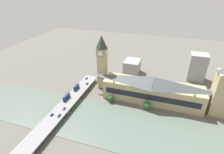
{
  "coord_description": "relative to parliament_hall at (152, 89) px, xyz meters",
  "views": [
    {
      "loc": [
        -154.04,
        -17.01,
        119.18
      ],
      "look_at": [
        19.84,
        40.45,
        20.03
      ],
      "focal_mm": 28.0,
      "sensor_mm": 36.0,
      "label": 1
    }
  ],
  "objects": [
    {
      "name": "tree_embankment_mid",
      "position": [
        -17.15,
        1.94,
        -9.74
      ],
      "size": [
        7.58,
        7.58,
        9.07
      ],
      "color": "brown",
      "rests_on": "ground_plane"
    },
    {
      "name": "city_block_west",
      "position": [
        70.08,
        -51.15,
        3.61
      ],
      "size": [
        19.27,
        21.97,
        37.24
      ],
      "color": "#939399",
      "rests_on": "ground_plane"
    },
    {
      "name": "clock_tower",
      "position": [
        11.36,
        63.17,
        21.01
      ],
      "size": [
        11.28,
        11.28,
        67.36
      ],
      "color": "tan",
      "rests_on": "ground_plane"
    },
    {
      "name": "double_decker_bus_lead",
      "position": [
        -34.64,
        88.39,
        -6.42
      ],
      "size": [
        11.65,
        2.6,
        5.06
      ],
      "color": "navy",
      "rests_on": "road_bridge"
    },
    {
      "name": "car_northbound_mid",
      "position": [
        13.99,
        87.45,
        -8.51
      ],
      "size": [
        4.52,
        1.9,
        1.35
      ],
      "color": "maroon",
      "rests_on": "road_bridge"
    },
    {
      "name": "car_southbound_mid",
      "position": [
        -63.02,
        87.64,
        -8.49
      ],
      "size": [
        3.85,
        1.75,
        1.42
      ],
      "color": "navy",
      "rests_on": "road_bridge"
    },
    {
      "name": "parliament_hall",
      "position": [
        0.0,
        0.0,
        0.0
      ],
      "size": [
        24.98,
        108.24,
        30.26
      ],
      "color": "tan",
      "rests_on": "ground_plane"
    },
    {
      "name": "double_decker_bus_mid",
      "position": [
        -12.91,
        87.97,
        -6.43
      ],
      "size": [
        10.41,
        2.6,
        5.0
      ],
      "color": "navy",
      "rests_on": "road_bridge"
    },
    {
      "name": "city_block_center",
      "position": [
        60.92,
        36.01,
        -4.92
      ],
      "size": [
        26.25,
        21.68,
        20.18
      ],
      "color": "#939399",
      "rests_on": "ground_plane"
    },
    {
      "name": "road_bridge",
      "position": [
        -50.59,
        84.31,
        -10.27
      ],
      "size": [
        149.29,
        16.18,
        5.82
      ],
      "color": "slate",
      "rests_on": "ground_plane"
    },
    {
      "name": "car_northbound_tail",
      "position": [
        -50.81,
        81.35,
        -8.55
      ],
      "size": [
        4.66,
        1.85,
        1.28
      ],
      "color": "slate",
      "rests_on": "road_bridge"
    },
    {
      "name": "tree_embankment_near",
      "position": [
        -17.28,
        42.58,
        -10.1
      ],
      "size": [
        6.27,
        6.27,
        8.07
      ],
      "color": "brown",
      "rests_on": "ground_plane"
    },
    {
      "name": "victoria_tower",
      "position": [
        0.05,
        -66.81,
        12.01
      ],
      "size": [
        17.37,
        17.37,
        58.05
      ],
      "color": "tan",
      "rests_on": "ground_plane"
    },
    {
      "name": "river_water",
      "position": [
        -50.59,
        8.0,
        -14.86
      ],
      "size": [
        58.65,
        360.0,
        0.3
      ],
      "primitive_type": "cube",
      "color": "slate",
      "rests_on": "ground_plane"
    },
    {
      "name": "car_southbound_lead",
      "position": [
        -61.63,
        80.19,
        -8.49
      ],
      "size": [
        4.58,
        1.89,
        1.38
      ],
      "color": "#2D5638",
      "rests_on": "road_bridge"
    },
    {
      "name": "car_northbound_lead",
      "position": [
        1.78,
        80.79,
        -8.53
      ],
      "size": [
        4.24,
        1.88,
        1.34
      ],
      "color": "black",
      "rests_on": "road_bridge"
    },
    {
      "name": "ground_plane",
      "position": [
        -15.27,
        8.0,
        -15.01
      ],
      "size": [
        600.0,
        600.0,
        0.0
      ],
      "primitive_type": "plane",
      "color": "#605E56"
    }
  ]
}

